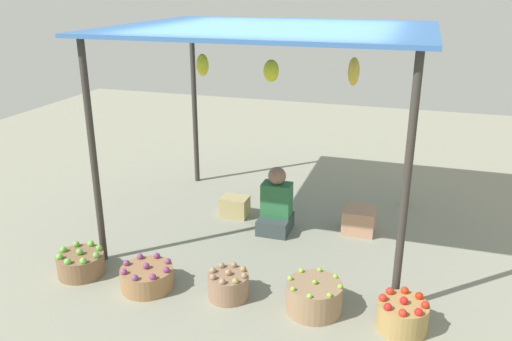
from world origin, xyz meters
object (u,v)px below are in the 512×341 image
Objects in this scene: basket_limes at (314,297)px; basket_potatoes at (228,285)px; basket_green_apples at (81,263)px; basket_purple_onions at (147,277)px; wooden_crate_stacked_rear at (359,220)px; basket_red_tomatoes at (402,315)px; wooden_crate_near_vendor at (235,207)px; vendor_person at (276,206)px.

basket_potatoes is at bearing -177.82° from basket_limes.
basket_purple_onions is (0.76, -0.03, -0.01)m from basket_green_apples.
basket_potatoes is 2.00m from wooden_crate_stacked_rear.
basket_green_apples is at bearing -179.01° from basket_red_tomatoes.
wooden_crate_near_vendor is (-0.56, 1.72, 0.00)m from basket_potatoes.
basket_limes is at bearing 2.22° from basket_green_apples.
wooden_crate_near_vendor is at bearing 82.25° from basket_purple_onions.
basket_red_tomatoes is (2.36, 0.08, 0.02)m from basket_purple_onions.
vendor_person reaches higher than basket_purple_onions.
wooden_crate_near_vendor is at bearing 140.89° from basket_red_tomatoes.
basket_green_apples is 1.28× the size of wooden_crate_stacked_rear.
vendor_person reaches higher than wooden_crate_near_vendor.
wooden_crate_stacked_rear is (0.98, 1.74, 0.02)m from basket_potatoes.
vendor_person reaches higher than basket_red_tomatoes.
vendor_person is 1.66m from basket_limes.
basket_green_apples is at bearing -177.76° from basket_potatoes.
wooden_crate_near_vendor is (1.00, 1.78, 0.01)m from basket_green_apples.
wooden_crate_near_vendor is 1.54m from wooden_crate_stacked_rear.
basket_limes reaches higher than basket_red_tomatoes.
basket_red_tomatoes is 1.84m from wooden_crate_stacked_rear.
basket_potatoes is 1.05× the size of wooden_crate_stacked_rear.
basket_limes is at bearing -51.16° from wooden_crate_near_vendor.
basket_limes is (0.80, 0.03, 0.01)m from basket_potatoes.
basket_limes is at bearing -96.06° from wooden_crate_stacked_rear.
basket_purple_onions is at bearing -178.08° from basket_red_tomatoes.
basket_limes is 1.49× the size of wooden_crate_near_vendor.
basket_green_apples is 3.11m from wooden_crate_stacked_rear.
basket_red_tomatoes is at bearing -39.11° from wooden_crate_near_vendor.
vendor_person is 1.83× the size of basket_red_tomatoes.
wooden_crate_stacked_rear is at bearing 45.69° from basket_purple_onions.
basket_potatoes is at bearing 179.75° from basket_red_tomatoes.
basket_limes is (0.76, -1.46, -0.16)m from vendor_person.
vendor_person is 2.33× the size of wooden_crate_near_vendor.
basket_potatoes is 1.80m from wooden_crate_near_vendor.
basket_purple_onions is 1.51× the size of wooden_crate_near_vendor.
basket_limes is (2.36, 0.09, 0.02)m from basket_green_apples.
vendor_person is 2.05× the size of basket_potatoes.
basket_potatoes is at bearing -119.45° from wooden_crate_stacked_rear.
basket_green_apples is 1.56m from basket_potatoes.
vendor_person is at bearing 44.21° from basket_green_apples.
basket_limes reaches higher than basket_potatoes.
basket_potatoes is 1.56m from basket_red_tomatoes.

